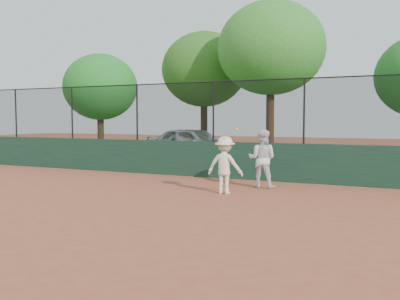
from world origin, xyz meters
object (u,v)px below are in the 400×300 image
at_px(player_main, 225,165).
at_px(tree_2, 271,48).
at_px(parked_car, 194,144).
at_px(player_second, 262,159).
at_px(tree_1, 204,70).
at_px(tree_0, 100,87).

distance_m(player_main, tree_2, 9.59).
distance_m(parked_car, player_second, 7.85).
bearing_deg(player_main, tree_2, 98.55).
xyz_separation_m(player_second, tree_1, (-5.83, 8.71, 3.64)).
relative_size(player_second, player_main, 0.96).
relative_size(player_main, tree_2, 0.24).
distance_m(player_second, tree_2, 8.45).
relative_size(player_second, tree_2, 0.23).
bearing_deg(parked_car, tree_0, 89.90).
xyz_separation_m(player_second, tree_0, (-11.16, 7.10, 2.80)).
xyz_separation_m(player_main, tree_2, (-1.28, 8.48, 4.29)).
xyz_separation_m(tree_1, tree_2, (3.98, -1.62, 0.58)).
bearing_deg(parked_car, tree_1, 25.65).
bearing_deg(player_main, tree_1, 117.47).
xyz_separation_m(tree_0, tree_1, (5.34, 1.61, 0.83)).
height_order(parked_car, tree_1, tree_1).
height_order(player_second, tree_2, tree_2).
bearing_deg(player_second, tree_1, -61.26).
height_order(parked_car, tree_2, tree_2).
relative_size(parked_car, player_main, 2.70).
bearing_deg(tree_1, tree_0, -163.25).
bearing_deg(player_second, parked_car, -54.75).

